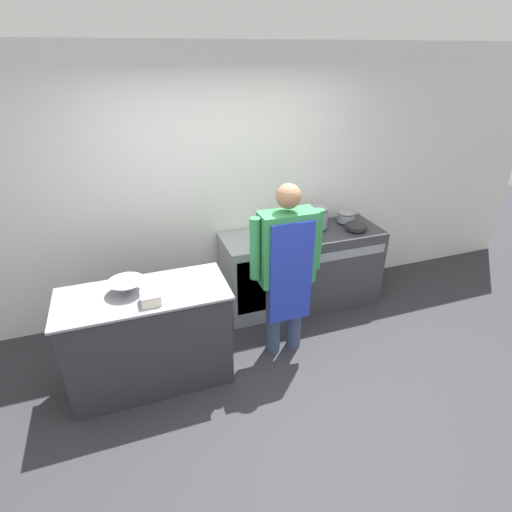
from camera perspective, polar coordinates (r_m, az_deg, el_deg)
The scene contains 11 objects.
ground_plane at distance 3.54m, azimuth 3.76°, elevation -20.35°, with size 14.00×14.00×0.00m, color #2D2D33.
wall_back at distance 4.20m, azimuth -4.80°, elevation 9.77°, with size 8.00×0.05×2.70m.
prep_counter at distance 3.56m, azimuth -14.98°, elevation -11.19°, with size 1.35×0.61×0.90m.
stove at distance 4.64m, azimuth 10.71°, elevation -1.12°, with size 0.98×0.62×0.89m.
fridge_unit at distance 4.32m, azimuth -0.54°, elevation -2.90°, with size 0.60×0.59×0.87m.
person_cook at distance 3.51m, azimuth 4.37°, elevation -0.97°, with size 0.67×0.24×1.67m.
mixing_bowl at distance 3.33m, azimuth -17.97°, elevation -4.15°, with size 0.29×0.29×0.11m.
plastic_tub at distance 3.15m, azimuth -14.81°, elevation -5.83°, with size 0.15×0.15×0.08m.
stock_pot at distance 4.38m, azimuth 8.13°, elevation 5.71°, with size 0.33×0.33×0.24m.
saute_pan at distance 4.45m, azimuth 14.12°, elevation 4.07°, with size 0.23×0.23×0.04m.
sauce_pot at distance 4.60m, azimuth 12.75°, elevation 5.57°, with size 0.19×0.19×0.12m.
Camera 1 is at (-0.99, -2.17, 2.62)m, focal length 28.00 mm.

